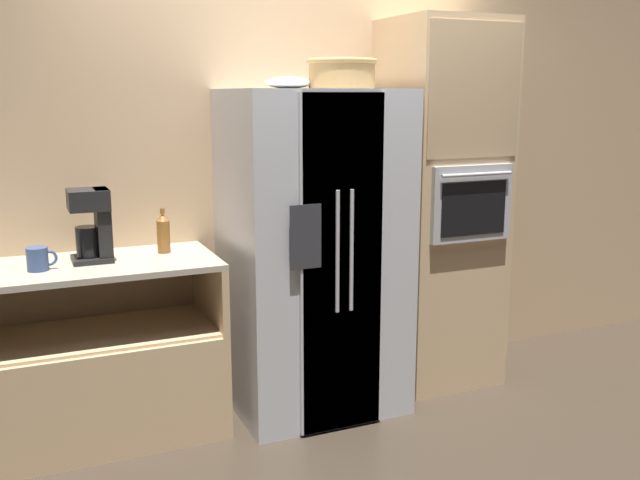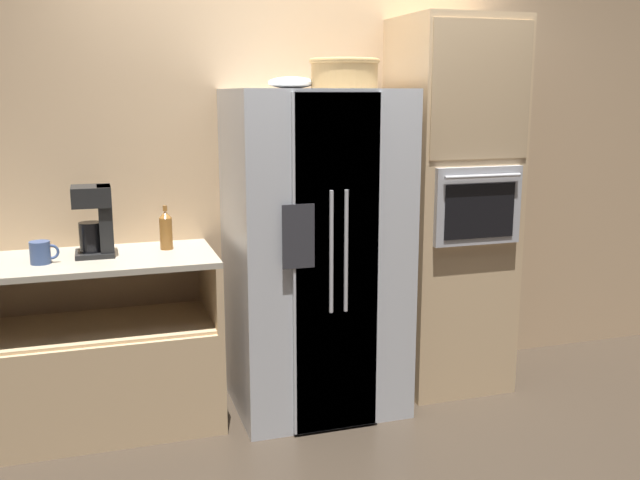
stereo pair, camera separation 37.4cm
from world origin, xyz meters
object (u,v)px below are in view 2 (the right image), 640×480
mug (41,253)px  coffee_maker (97,218)px  refrigerator (315,253)px  fruit_bowl (291,83)px  bottle_tall (166,230)px  wicker_basket (344,72)px  wall_oven (450,207)px

mug → coffee_maker: (0.27, 0.10, 0.14)m
mug → refrigerator: bearing=-0.6°
refrigerator → fruit_bowl: size_ratio=7.00×
fruit_bowl → bottle_tall: size_ratio=1.07×
bottle_tall → wicker_basket: bearing=-10.6°
wicker_basket → fruit_bowl: bearing=156.4°
refrigerator → mug: refrigerator is taller
wall_oven → refrigerator: bearing=-175.2°
wall_oven → bottle_tall: size_ratio=9.14×
bottle_tall → mug: bearing=-166.7°
mug → coffee_maker: size_ratio=0.39×
fruit_bowl → bottle_tall: 1.01m
bottle_tall → mug: 0.63m
refrigerator → wicker_basket: 0.96m
wall_oven → coffee_maker: bearing=178.8°
refrigerator → wicker_basket: bearing=-5.5°
fruit_bowl → coffee_maker: (-1.01, 0.01, -0.67)m
wall_oven → mug: bearing=-178.6°
fruit_bowl → wicker_basket: bearing=-23.6°
fruit_bowl → mug: size_ratio=1.81×
refrigerator → coffee_maker: bearing=174.3°
fruit_bowl → refrigerator: bearing=-44.4°
refrigerator → mug: size_ratio=12.65×
fruit_bowl → mug: (-1.28, -0.08, -0.81)m
refrigerator → coffee_maker: refrigerator is taller
refrigerator → wall_oven: bearing=4.8°
wicker_basket → mug: size_ratio=2.66×
wall_oven → bottle_tall: 1.62m
wicker_basket → mug: wicker_basket is taller
coffee_maker → mug: bearing=-160.3°
refrigerator → coffee_maker: 1.14m
wicker_basket → fruit_bowl: wicker_basket is taller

